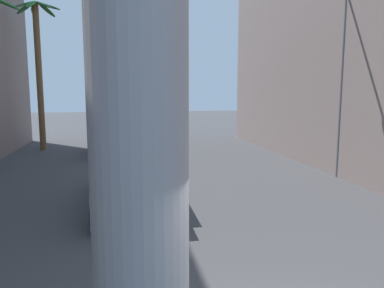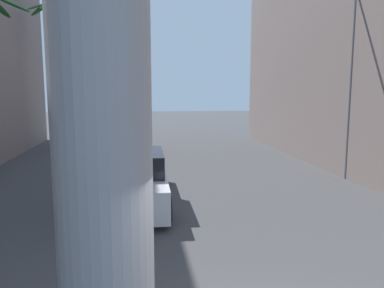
% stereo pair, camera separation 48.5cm
% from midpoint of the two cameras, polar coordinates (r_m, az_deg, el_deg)
% --- Properties ---
extents(ground_plane, '(89.75, 89.75, 0.00)m').
position_cam_midpoint_polar(ground_plane, '(14.20, -1.51, -5.09)').
color(ground_plane, '#424244').
extents(street_lamp, '(2.84, 0.28, 6.90)m').
position_cam_midpoint_polar(street_lamp, '(14.65, 22.64, 11.38)').
color(street_lamp, '#59595E').
rests_on(street_lamp, ground).
extents(car_lead, '(2.05, 5.19, 1.56)m').
position_cam_midpoint_polar(car_lead, '(10.98, -7.72, -5.35)').
color(car_lead, black).
rests_on(car_lead, ground).
extents(car_far, '(2.15, 4.76, 1.56)m').
position_cam_midpoint_polar(car_far, '(20.07, -9.21, 0.86)').
color(car_far, black).
rests_on(car_far, ground).
extents(palm_tree_far_left, '(2.40, 2.44, 7.93)m').
position_cam_midpoint_polar(palm_tree_far_left, '(22.09, -19.98, 12.38)').
color(palm_tree_far_left, brown).
rests_on(palm_tree_far_left, ground).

